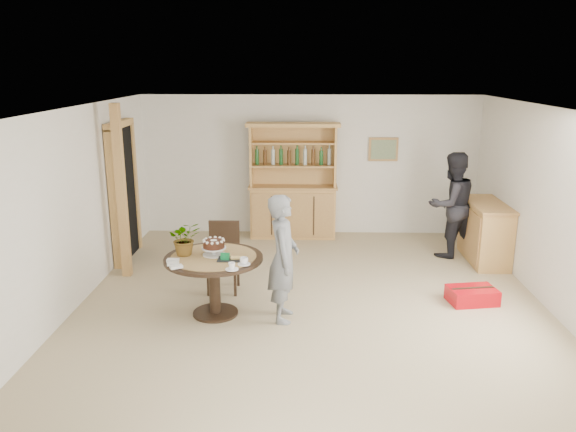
{
  "coord_description": "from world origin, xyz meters",
  "views": [
    {
      "loc": [
        -0.11,
        -6.5,
        3.0
      ],
      "look_at": [
        -0.32,
        0.73,
        1.05
      ],
      "focal_mm": 35.0,
      "sensor_mm": 36.0,
      "label": 1
    }
  ],
  "objects_px": {
    "dining_table": "(214,268)",
    "adult_person": "(451,205)",
    "dining_chair": "(224,252)",
    "teen_boy": "(283,258)",
    "hutch": "(293,199)",
    "red_suitcase": "(472,295)",
    "sideboard": "(485,232)"
  },
  "relations": [
    {
      "from": "sideboard",
      "to": "red_suitcase",
      "type": "xyz_separation_m",
      "value": [
        -0.65,
        -1.65,
        -0.37
      ]
    },
    {
      "from": "hutch",
      "to": "adult_person",
      "type": "bearing_deg",
      "value": -21.56
    },
    {
      "from": "sideboard",
      "to": "dining_table",
      "type": "bearing_deg",
      "value": -151.97
    },
    {
      "from": "dining_table",
      "to": "dining_chair",
      "type": "xyz_separation_m",
      "value": [
        -0.0,
        0.83,
        -0.07
      ]
    },
    {
      "from": "dining_table",
      "to": "teen_boy",
      "type": "distance_m",
      "value": 0.87
    },
    {
      "from": "hutch",
      "to": "dining_chair",
      "type": "distance_m",
      "value": 2.67
    },
    {
      "from": "hutch",
      "to": "sideboard",
      "type": "relative_size",
      "value": 1.62
    },
    {
      "from": "sideboard",
      "to": "teen_boy",
      "type": "xyz_separation_m",
      "value": [
        -3.09,
        -2.2,
        0.3
      ]
    },
    {
      "from": "dining_chair",
      "to": "red_suitcase",
      "type": "relative_size",
      "value": 1.44
    },
    {
      "from": "adult_person",
      "to": "red_suitcase",
      "type": "bearing_deg",
      "value": 61.27
    },
    {
      "from": "dining_chair",
      "to": "adult_person",
      "type": "bearing_deg",
      "value": 23.48
    },
    {
      "from": "red_suitcase",
      "to": "sideboard",
      "type": "bearing_deg",
      "value": 59.3
    },
    {
      "from": "dining_chair",
      "to": "adult_person",
      "type": "height_order",
      "value": "adult_person"
    },
    {
      "from": "dining_table",
      "to": "red_suitcase",
      "type": "distance_m",
      "value": 3.36
    },
    {
      "from": "dining_chair",
      "to": "red_suitcase",
      "type": "distance_m",
      "value": 3.34
    },
    {
      "from": "dining_table",
      "to": "teen_boy",
      "type": "bearing_deg",
      "value": -6.71
    },
    {
      "from": "sideboard",
      "to": "teen_boy",
      "type": "height_order",
      "value": "teen_boy"
    },
    {
      "from": "dining_table",
      "to": "sideboard",
      "type": "bearing_deg",
      "value": 28.03
    },
    {
      "from": "adult_person",
      "to": "hutch",
      "type": "bearing_deg",
      "value": -45.69
    },
    {
      "from": "sideboard",
      "to": "adult_person",
      "type": "xyz_separation_m",
      "value": [
        -0.49,
        0.24,
        0.37
      ]
    },
    {
      "from": "hutch",
      "to": "teen_boy",
      "type": "xyz_separation_m",
      "value": [
        -0.05,
        -3.44,
        0.09
      ]
    },
    {
      "from": "hutch",
      "to": "dining_table",
      "type": "distance_m",
      "value": 3.46
    },
    {
      "from": "adult_person",
      "to": "teen_boy",
      "type": "bearing_deg",
      "value": 19.04
    },
    {
      "from": "dining_chair",
      "to": "teen_boy",
      "type": "bearing_deg",
      "value": -47.65
    },
    {
      "from": "teen_boy",
      "to": "dining_chair",
      "type": "bearing_deg",
      "value": 43.27
    },
    {
      "from": "sideboard",
      "to": "dining_chair",
      "type": "bearing_deg",
      "value": -162.17
    },
    {
      "from": "sideboard",
      "to": "dining_table",
      "type": "xyz_separation_m",
      "value": [
        -3.94,
        -2.1,
        0.13
      ]
    },
    {
      "from": "sideboard",
      "to": "dining_table",
      "type": "relative_size",
      "value": 1.05
    },
    {
      "from": "dining_table",
      "to": "adult_person",
      "type": "height_order",
      "value": "adult_person"
    },
    {
      "from": "hutch",
      "to": "red_suitcase",
      "type": "bearing_deg",
      "value": -50.42
    },
    {
      "from": "sideboard",
      "to": "dining_table",
      "type": "height_order",
      "value": "sideboard"
    },
    {
      "from": "teen_boy",
      "to": "hutch",
      "type": "bearing_deg",
      "value": 0.05
    }
  ]
}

